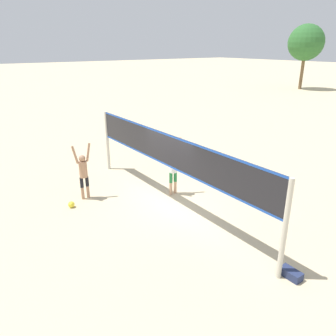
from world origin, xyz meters
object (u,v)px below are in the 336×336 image
Objects in this scene: gear_bag at (291,274)px; tree_right_cluster at (306,43)px; player_spiker at (83,171)px; volleyball at (71,204)px; volleyball_net at (168,156)px; player_blocker at (173,166)px.

gear_bag is 38.16m from tree_right_cluster.
player_spiker is 0.27× the size of tree_right_cluster.
player_spiker is 9.31× the size of volleyball.
player_blocker is at bearing 133.80° from volleyball_net.
tree_right_cluster reaches higher than gear_bag.
player_spiker is 7.33m from gear_bag.
tree_right_cluster is (-20.72, 31.61, 5.30)m from gear_bag.
volleyball_net reaches higher than gear_bag.
tree_right_cluster is at bearing 22.18° from player_spiker.
volleyball_net is 1.25m from player_blocker.
gear_bag is (6.51, 2.93, -0.01)m from volleyball.
player_spiker is 3.90× the size of gear_bag.
volleyball_net is 3.69m from volleyball.
player_blocker is 0.28× the size of tree_right_cluster.
player_blocker is at bearing -63.73° from tree_right_cluster.
player_blocker is 9.77× the size of volleyball.
tree_right_cluster reaches higher than volleyball_net.
tree_right_cluster reaches higher than player_blocker.
player_spiker is at bearing -161.96° from gear_bag.
tree_right_cluster is (-14.20, 34.54, 5.29)m from volleyball.
volleyball is 0.42× the size of gear_bag.
volleyball_net is 4.97m from gear_bag.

